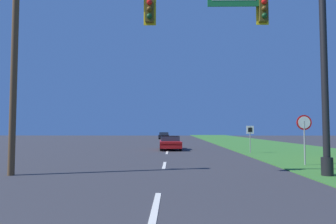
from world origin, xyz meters
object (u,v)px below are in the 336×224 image
at_px(stop_sign, 304,128).
at_px(route_sign_post, 250,133).
at_px(signal_mast, 277,50).
at_px(far_car, 164,136).
at_px(utility_pole_near, 14,66).
at_px(car_ahead, 170,143).

bearing_deg(stop_sign, route_sign_post, 95.93).
relative_size(signal_mast, route_sign_post, 4.07).
distance_m(signal_mast, stop_sign, 5.25).
bearing_deg(signal_mast, stop_sign, 53.65).
distance_m(signal_mast, far_car, 42.71).
relative_size(stop_sign, route_sign_post, 1.23).
bearing_deg(route_sign_post, utility_pole_near, -138.94).
height_order(car_ahead, stop_sign, stop_sign).
xyz_separation_m(far_car, utility_pole_near, (-4.95, -41.94, 3.80)).
height_order(far_car, stop_sign, stop_sign).
relative_size(far_car, stop_sign, 1.70).
height_order(route_sign_post, utility_pole_near, utility_pole_near).
height_order(stop_sign, utility_pole_near, utility_pole_near).
xyz_separation_m(route_sign_post, utility_pole_near, (-12.29, -10.71, 2.87)).
distance_m(car_ahead, utility_pole_near, 16.37).
distance_m(far_car, utility_pole_near, 42.41).
xyz_separation_m(signal_mast, car_ahead, (-4.33, 14.82, -4.38)).
height_order(stop_sign, route_sign_post, stop_sign).
relative_size(signal_mast, stop_sign, 3.30).
xyz_separation_m(far_car, route_sign_post, (7.34, -31.24, 0.92)).
bearing_deg(route_sign_post, far_car, 103.21).
relative_size(car_ahead, utility_pole_near, 0.53).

